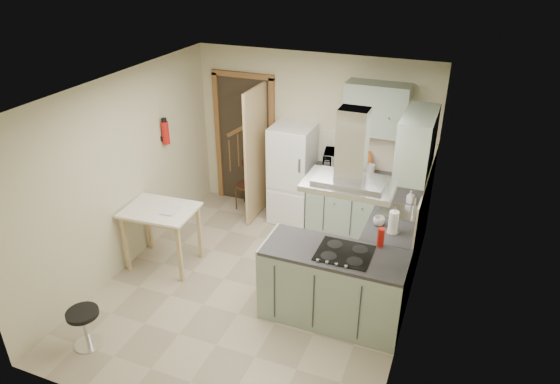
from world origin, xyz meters
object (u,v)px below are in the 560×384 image
at_px(bentwood_chair, 247,185).
at_px(stool, 86,328).
at_px(peninsula, 333,285).
at_px(microwave, 343,162).
at_px(extractor_hood, 349,184).
at_px(drop_leaf_table, 163,237).
at_px(fridge, 292,174).

height_order(bentwood_chair, stool, bentwood_chair).
bearing_deg(bentwood_chair, peninsula, -43.42).
relative_size(stool, microwave, 0.81).
xyz_separation_m(extractor_hood, microwave, (-0.56, 2.00, -0.67)).
xyz_separation_m(drop_leaf_table, microwave, (1.90, 1.79, 0.64)).
bearing_deg(bentwood_chair, fridge, -1.85).
distance_m(drop_leaf_table, microwave, 2.69).
relative_size(extractor_hood, drop_leaf_table, 1.01).
distance_m(extractor_hood, stool, 3.15).
bearing_deg(drop_leaf_table, bentwood_chair, 75.35).
height_order(fridge, peninsula, fridge).
bearing_deg(bentwood_chair, drop_leaf_table, -99.05).
relative_size(fridge, stool, 3.33).
distance_m(fridge, bentwood_chair, 0.86).
xyz_separation_m(bentwood_chair, microwave, (1.54, -0.04, 0.66)).
bearing_deg(peninsula, drop_leaf_table, 175.10).
bearing_deg(bentwood_chair, extractor_hood, -42.02).
bearing_deg(stool, extractor_hood, 29.82).
xyz_separation_m(fridge, microwave, (0.76, 0.02, 0.30)).
bearing_deg(fridge, stool, -107.82).
bearing_deg(peninsula, stool, -149.12).
height_order(extractor_hood, stool, extractor_hood).
height_order(extractor_hood, drop_leaf_table, extractor_hood).
xyz_separation_m(fridge, stool, (-1.08, -3.36, -0.52)).
height_order(drop_leaf_table, microwave, microwave).
bearing_deg(peninsula, extractor_hood, 0.00).
relative_size(peninsula, stool, 3.44).
relative_size(drop_leaf_table, bentwood_chair, 1.14).
bearing_deg(bentwood_chair, microwave, 0.71).
xyz_separation_m(fridge, extractor_hood, (1.32, -1.98, 0.97)).
xyz_separation_m(fridge, drop_leaf_table, (-1.13, -1.78, -0.33)).
bearing_deg(extractor_hood, peninsula, 180.00).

